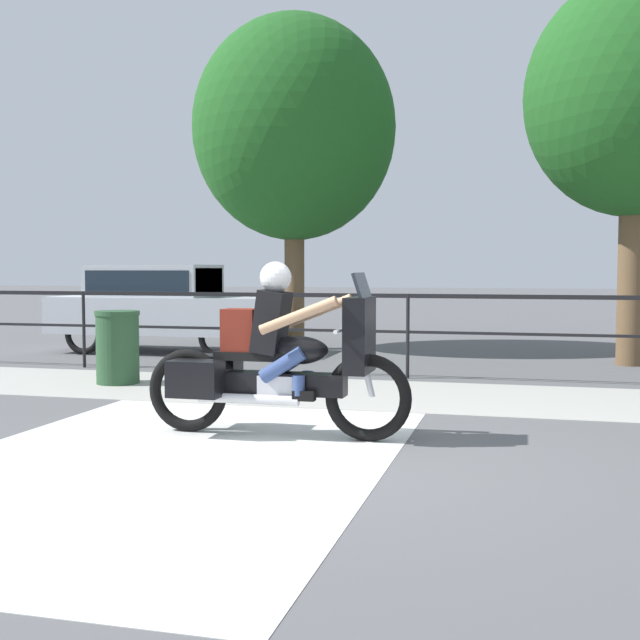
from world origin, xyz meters
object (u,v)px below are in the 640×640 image
(tree_behind_car, at_px, (294,129))
(parked_car, at_px, (163,302))
(motorcycle, at_px, (275,360))
(tree_behind_sign, at_px, (636,97))
(trash_bin, at_px, (118,347))

(tree_behind_car, bearing_deg, parked_car, -151.53)
(motorcycle, distance_m, parked_car, 7.93)
(parked_car, relative_size, tree_behind_car, 0.66)
(motorcycle, distance_m, tree_behind_sign, 8.47)
(trash_bin, relative_size, tree_behind_car, 0.16)
(tree_behind_sign, bearing_deg, parked_car, -179.94)
(trash_bin, bearing_deg, motorcycle, -41.28)
(parked_car, height_order, trash_bin, parked_car)
(motorcycle, distance_m, trash_bin, 4.09)
(motorcycle, relative_size, trash_bin, 2.56)
(trash_bin, height_order, tree_behind_car, tree_behind_car)
(parked_car, height_order, tree_behind_car, tree_behind_car)
(motorcycle, relative_size, parked_car, 0.60)
(parked_car, bearing_deg, motorcycle, -57.11)
(motorcycle, xyz_separation_m, trash_bin, (-3.07, 2.70, -0.22))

